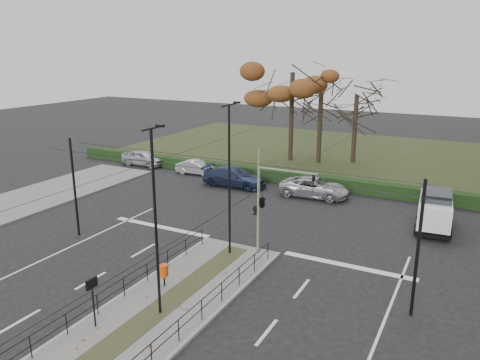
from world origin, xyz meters
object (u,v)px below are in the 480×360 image
object	(u,v)px
parked_car_second	(197,167)
rust_tree	(293,72)
parked_car_fourth	(314,187)
bare_tree_near	(321,98)
streetlamp_median_far	(230,179)
white_van	(435,209)
litter_bin	(164,271)
traffic_light	(264,200)
parked_car_first	(143,158)
parked_car_third	(234,177)
bare_tree_center	(357,100)
info_panel	(92,289)
streetlamp_median_near	(156,222)

from	to	relation	value
parked_car_second	rust_tree	xyz separation A→B (m)	(5.55, 8.85, 8.14)
parked_car_fourth	bare_tree_near	size ratio (longest dim) A/B	0.58
streetlamp_median_far	white_van	world-z (taller)	streetlamp_median_far
litter_bin	parked_car_second	world-z (taller)	parked_car_second
traffic_light	white_van	xyz separation A→B (m)	(7.82, 8.63, -1.90)
parked_car_fourth	white_van	world-z (taller)	white_van
parked_car_first	parked_car_fourth	size ratio (longest dim) A/B	0.85
parked_car_third	rust_tree	world-z (taller)	rust_tree
streetlamp_median_far	rust_tree	size ratio (longest dim) A/B	0.72
streetlamp_median_far	bare_tree_center	distance (m)	24.87
parked_car_third	parked_car_second	bearing A→B (deg)	67.28
litter_bin	info_panel	world-z (taller)	info_panel
parked_car_fourth	bare_tree_center	distance (m)	13.61
rust_tree	bare_tree_near	world-z (taller)	rust_tree
traffic_light	white_van	distance (m)	11.80
streetlamp_median_near	streetlamp_median_far	distance (m)	6.65
streetlamp_median_near	bare_tree_center	distance (m)	31.51
parked_car_first	white_van	distance (m)	27.27
litter_bin	bare_tree_center	world-z (taller)	bare_tree_center
traffic_light	parked_car_third	xyz separation A→B (m)	(-7.78, 11.23, -2.39)
parked_car_first	parked_car_third	size ratio (longest dim) A/B	0.83
white_van	parked_car_fourth	bearing A→B (deg)	161.76
parked_car_fourth	bare_tree_near	distance (m)	12.54
parked_car_second	parked_car_first	bearing A→B (deg)	82.20
parked_car_first	rust_tree	xyz separation A→B (m)	(11.92, 8.44, 8.00)
traffic_light	parked_car_fourth	size ratio (longest dim) A/B	0.99
parked_car_third	rust_tree	bearing A→B (deg)	-5.54
parked_car_first	parked_car_fourth	world-z (taller)	parked_car_first
white_van	litter_bin	bearing A→B (deg)	-126.50
bare_tree_near	parked_car_third	bearing A→B (deg)	-107.90
traffic_light	parked_car_first	xyz separation A→B (m)	(-19.01, 13.50, -2.41)
traffic_light	parked_car_third	distance (m)	13.87
white_van	info_panel	bearing A→B (deg)	-120.95
parked_car_third	bare_tree_near	xyz separation A→B (m)	(3.55, 11.00, 5.65)
parked_car_third	rust_tree	size ratio (longest dim) A/B	0.47
parked_car_second	parked_car_third	distance (m)	5.20
bare_tree_center	parked_car_third	bearing A→B (deg)	-117.15
streetlamp_median_far	parked_car_fourth	xyz separation A→B (m)	(0.60, 12.34, -3.60)
parked_car_fourth	rust_tree	size ratio (longest dim) A/B	0.46
parked_car_second	parked_car_fourth	bearing A→B (deg)	-101.68
bare_tree_near	rust_tree	bearing A→B (deg)	-174.07
traffic_light	info_panel	xyz separation A→B (m)	(-3.04, -9.47, -1.36)
bare_tree_center	bare_tree_near	size ratio (longest dim) A/B	0.96
parked_car_fourth	streetlamp_median_far	bearing A→B (deg)	174.35
streetlamp_median_near	white_van	bearing A→B (deg)	60.38
traffic_light	rust_tree	world-z (taller)	rust_tree
info_panel	rust_tree	distance (m)	32.43
parked_car_second	rust_tree	world-z (taller)	rust_tree
parked_car_third	bare_tree_center	distance (m)	15.34
rust_tree	parked_car_second	bearing A→B (deg)	-122.08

